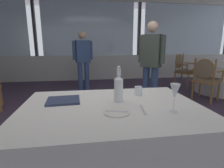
% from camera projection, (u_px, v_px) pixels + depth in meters
% --- Properties ---
extents(ground_plane, '(14.32, 14.32, 0.00)m').
position_uv_depth(ground_plane, '(99.00, 136.00, 2.41)').
color(ground_plane, '#47384C').
extents(window_wall_far, '(11.01, 0.14, 2.86)m').
position_uv_depth(window_wall_far, '(89.00, 47.00, 6.01)').
color(window_wall_far, beige).
rests_on(window_wall_far, ground_plane).
extents(foreground_table, '(1.49, 1.08, 0.73)m').
position_uv_depth(foreground_table, '(112.00, 145.00, 1.54)').
color(foreground_table, silver).
rests_on(foreground_table, ground_plane).
extents(side_plate, '(0.20, 0.20, 0.01)m').
position_uv_depth(side_plate, '(117.00, 112.00, 1.31)').
color(side_plate, silver).
rests_on(side_plate, foreground_table).
extents(butter_knife, '(0.17, 0.06, 0.00)m').
position_uv_depth(butter_knife, '(117.00, 112.00, 1.30)').
color(butter_knife, silver).
rests_on(butter_knife, foreground_table).
extents(dinner_fork, '(0.04, 0.21, 0.00)m').
position_uv_depth(dinner_fork, '(143.00, 109.00, 1.37)').
color(dinner_fork, silver).
rests_on(dinner_fork, foreground_table).
extents(water_bottle, '(0.08, 0.08, 0.32)m').
position_uv_depth(water_bottle, '(119.00, 88.00, 1.55)').
color(water_bottle, white).
rests_on(water_bottle, foreground_table).
extents(wine_glass, '(0.07, 0.07, 0.22)m').
position_uv_depth(wine_glass, '(175.00, 92.00, 1.29)').
color(wine_glass, white).
rests_on(wine_glass, foreground_table).
extents(water_tumbler, '(0.07, 0.07, 0.09)m').
position_uv_depth(water_tumbler, '(138.00, 91.00, 1.76)').
color(water_tumbler, white).
rests_on(water_tumbler, foreground_table).
extents(menu_book, '(0.30, 0.26, 0.02)m').
position_uv_depth(menu_book, '(63.00, 100.00, 1.57)').
color(menu_book, '#2D3856').
rests_on(menu_book, foreground_table).
extents(background_table_0, '(1.24, 1.24, 0.73)m').
position_uv_depth(background_table_0, '(221.00, 79.00, 4.50)').
color(background_table_0, silver).
rests_on(background_table_0, ground_plane).
extents(dining_chair_0_1, '(0.65, 0.64, 0.96)m').
position_uv_depth(dining_chair_0_1, '(183.00, 68.00, 5.22)').
color(dining_chair_0_1, olive).
rests_on(dining_chair_0_1, ground_plane).
extents(dining_chair_0_2, '(0.64, 0.65, 0.94)m').
position_uv_depth(dining_chair_0_2, '(206.00, 76.00, 3.78)').
color(dining_chair_0_2, olive).
rests_on(dining_chair_0_2, ground_plane).
extents(diner_person_0, '(0.52, 0.28, 1.56)m').
position_uv_depth(diner_person_0, '(83.00, 58.00, 4.60)').
color(diner_person_0, '#334770').
rests_on(diner_person_0, ground_plane).
extents(diner_person_1, '(0.40, 0.40, 1.65)m').
position_uv_depth(diner_person_1, '(151.00, 60.00, 3.36)').
color(diner_person_1, '#334770').
rests_on(diner_person_1, ground_plane).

